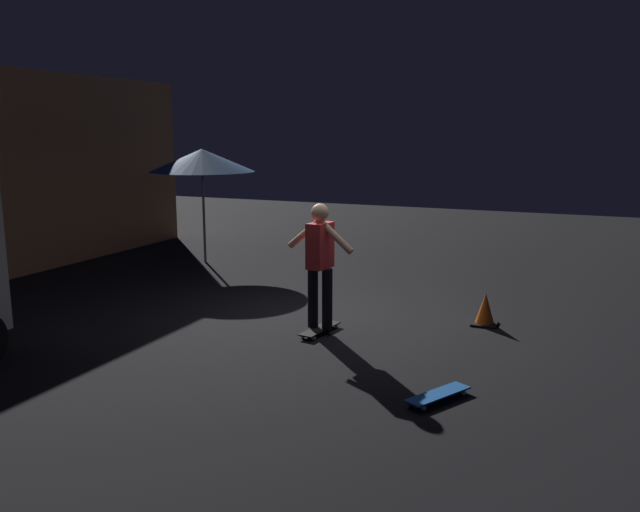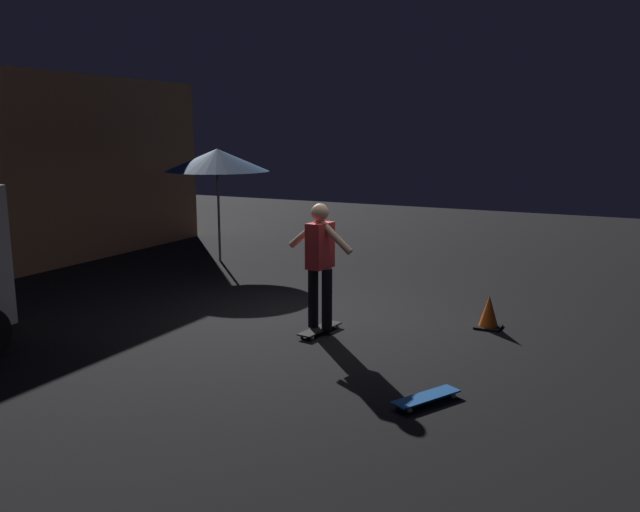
{
  "view_description": "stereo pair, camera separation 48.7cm",
  "coord_description": "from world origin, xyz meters",
  "px_view_note": "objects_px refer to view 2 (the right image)",
  "views": [
    {
      "loc": [
        -8.22,
        -3.37,
        2.66
      ],
      "look_at": [
        -0.58,
        -0.08,
        1.05
      ],
      "focal_mm": 36.41,
      "sensor_mm": 36.0,
      "label": 1
    },
    {
      "loc": [
        -8.01,
        -3.81,
        2.66
      ],
      "look_at": [
        -0.58,
        -0.08,
        1.05
      ],
      "focal_mm": 36.41,
      "sensor_mm": 36.0,
      "label": 2
    }
  ],
  "objects_px": {
    "skater": "(320,257)",
    "patio_umbrella": "(217,160)",
    "traffic_cone": "(489,313)",
    "skateboard_ridden": "(320,329)",
    "skateboard_spare": "(426,397)"
  },
  "relations": [
    {
      "from": "skateboard_ridden",
      "to": "traffic_cone",
      "type": "distance_m",
      "value": 2.33
    },
    {
      "from": "skater",
      "to": "traffic_cone",
      "type": "height_order",
      "value": "skater"
    },
    {
      "from": "patio_umbrella",
      "to": "traffic_cone",
      "type": "distance_m",
      "value": 6.66
    },
    {
      "from": "patio_umbrella",
      "to": "skateboard_ridden",
      "type": "height_order",
      "value": "patio_umbrella"
    },
    {
      "from": "skateboard_ridden",
      "to": "traffic_cone",
      "type": "relative_size",
      "value": 1.74
    },
    {
      "from": "traffic_cone",
      "to": "skateboard_spare",
      "type": "bearing_deg",
      "value": 179.93
    },
    {
      "from": "skater",
      "to": "skateboard_ridden",
      "type": "bearing_deg",
      "value": -90.0
    },
    {
      "from": "skater",
      "to": "patio_umbrella",
      "type": "bearing_deg",
      "value": 49.65
    },
    {
      "from": "skateboard_ridden",
      "to": "skateboard_spare",
      "type": "height_order",
      "value": "same"
    },
    {
      "from": "skateboard_spare",
      "to": "skater",
      "type": "xyz_separation_m",
      "value": [
        1.54,
        1.96,
        0.98
      ]
    },
    {
      "from": "traffic_cone",
      "to": "skater",
      "type": "bearing_deg",
      "value": 122.53
    },
    {
      "from": "skateboard_ridden",
      "to": "skateboard_spare",
      "type": "xyz_separation_m",
      "value": [
        -1.54,
        -1.96,
        0.0
      ]
    },
    {
      "from": "patio_umbrella",
      "to": "skater",
      "type": "distance_m",
      "value": 5.41
    },
    {
      "from": "skateboard_spare",
      "to": "traffic_cone",
      "type": "xyz_separation_m",
      "value": [
        2.79,
        -0.0,
        0.16
      ]
    },
    {
      "from": "patio_umbrella",
      "to": "skater",
      "type": "bearing_deg",
      "value": -130.35
    }
  ]
}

